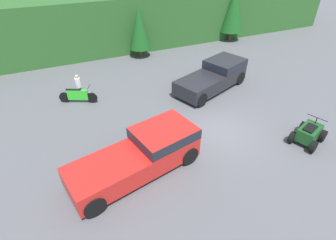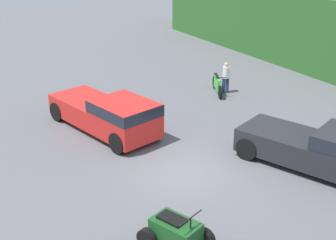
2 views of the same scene
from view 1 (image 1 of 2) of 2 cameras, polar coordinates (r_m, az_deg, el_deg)
ground_plane at (r=14.57m, az=11.00°, el=-2.64°), size 80.00×80.00×0.00m
hillside_backdrop at (r=26.94m, az=-8.79°, el=20.84°), size 44.00×6.00×4.67m
tree_left at (r=23.40m, az=-6.29°, el=19.30°), size 1.87×1.87×4.25m
tree_mid_left at (r=28.28m, az=14.08°, el=22.41°), size 2.28×2.28×5.18m
pickup_truck_red at (r=11.70m, az=-5.19°, el=-6.93°), size 6.16×3.34×1.76m
pickup_truck_second at (r=18.63m, az=10.29°, el=9.67°), size 5.91×3.90×1.76m
dirt_bike at (r=17.63m, az=-19.02°, el=5.02°), size 2.23×1.21×1.16m
quad_atv at (r=15.19m, az=28.29°, el=-2.65°), size 2.21×1.85×1.26m
rider_person at (r=17.79m, az=-18.87°, el=7.01°), size 0.50×0.50×1.73m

